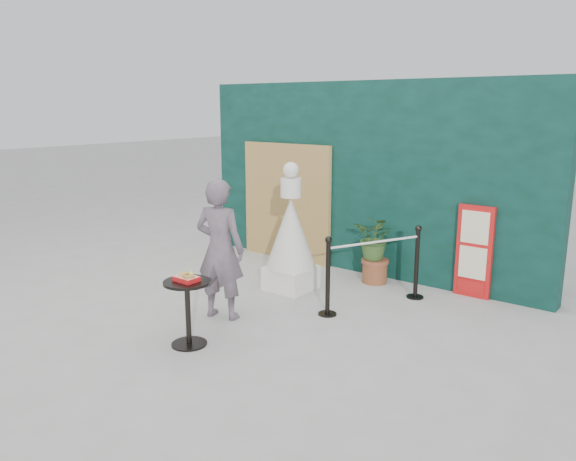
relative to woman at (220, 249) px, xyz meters
name	(u,v)px	position (x,y,z in m)	size (l,w,h in m)	color
ground	(227,328)	(0.32, -0.24, -0.89)	(60.00, 60.00, 0.00)	#ADAAA5
back_wall	(364,178)	(0.32, 2.91, 0.61)	(6.00, 0.30, 3.00)	black
bamboo_fence	(286,202)	(-1.08, 2.70, 0.11)	(1.80, 0.08, 2.00)	tan
woman	(220,249)	(0.00, 0.00, 0.00)	(0.65, 0.42, 1.77)	#675863
menu_board	(474,252)	(2.22, 2.72, -0.24)	(0.50, 0.07, 1.30)	red
statue	(291,239)	(0.01, 1.42, -0.13)	(0.72, 0.72, 1.86)	white
cafe_table	(188,303)	(0.32, -0.84, -0.39)	(0.52, 0.52, 0.75)	black
food_basket	(187,278)	(0.32, -0.84, -0.10)	(0.26, 0.19, 0.11)	red
planter	(376,244)	(0.83, 2.45, -0.28)	(0.61, 0.53, 1.04)	brown
stanchion_barrier	(374,270)	(1.32, 1.54, -0.39)	(0.84, 1.54, 1.03)	black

